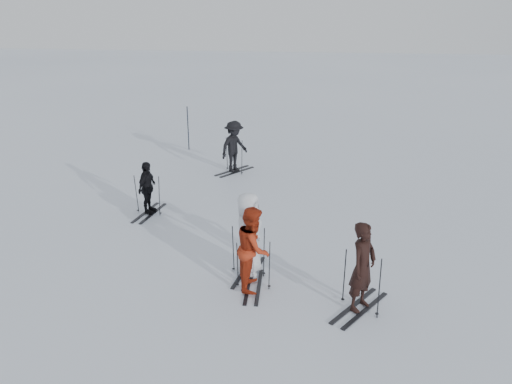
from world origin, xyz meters
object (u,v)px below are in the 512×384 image
piste_marker (188,128)px  skier_red (253,249)px  skier_grey (248,235)px  skier_uphill_left (147,189)px  skier_near_dark (363,268)px  skier_uphill_far (234,147)px

piste_marker → skier_red: bearing=-67.3°
skier_grey → skier_uphill_left: 4.71m
skier_near_dark → skier_uphill_left: size_ratio=1.19×
skier_grey → skier_uphill_left: size_ratio=1.24×
skier_grey → skier_uphill_left: bearing=57.1°
skier_red → skier_uphill_left: bearing=41.7°
piste_marker → skier_uphill_left: bearing=-83.8°
skier_red → piste_marker: 11.79m
skier_red → skier_uphill_far: skier_uphill_far is taller
skier_grey → piste_marker: skier_grey is taller
skier_near_dark → piste_marker: bearing=63.7°
skier_uphill_left → skier_uphill_far: (1.77, 4.38, 0.16)m
skier_uphill_left → piste_marker: bearing=13.7°
skier_near_dark → skier_uphill_left: 7.37m
skier_uphill_left → skier_uphill_far: size_ratio=0.83×
skier_red → piste_marker: piste_marker is taller
piste_marker → skier_near_dark: bearing=-59.0°
skier_red → skier_uphill_far: size_ratio=0.98×
skier_uphill_far → piste_marker: (-2.56, 2.79, -0.01)m
skier_near_dark → skier_uphill_far: bearing=59.2°
skier_red → skier_grey: bearing=15.4°
skier_grey → skier_uphill_left: (-3.55, 3.10, -0.19)m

